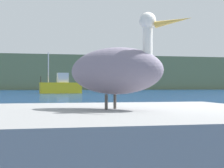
% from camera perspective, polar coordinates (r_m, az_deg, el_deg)
% --- Properties ---
extents(ground_plane, '(260.00, 260.00, 0.00)m').
position_cam_1_polar(ground_plane, '(4.65, 17.30, -10.95)').
color(ground_plane, navy).
extents(hillside_backdrop, '(140.00, 12.94, 7.90)m').
position_cam_1_polar(hillside_backdrop, '(83.87, -10.36, 1.79)').
color(hillside_backdrop, '#6B7A51').
rests_on(hillside_backdrop, ground).
extents(pier_dock, '(3.25, 2.82, 0.63)m').
position_cam_1_polar(pier_dock, '(3.45, 0.50, -9.40)').
color(pier_dock, gray).
rests_on(pier_dock, ground).
extents(pelican, '(1.13, 1.07, 0.92)m').
position_cam_1_polar(pelican, '(3.40, 0.70, 2.38)').
color(pelican, slate).
rests_on(pelican, pier_dock).
extents(fishing_boat_yellow, '(4.86, 1.81, 4.72)m').
position_cam_1_polar(fishing_boat_yellow, '(40.72, -8.39, -0.39)').
color(fishing_boat_yellow, yellow).
rests_on(fishing_boat_yellow, ground).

